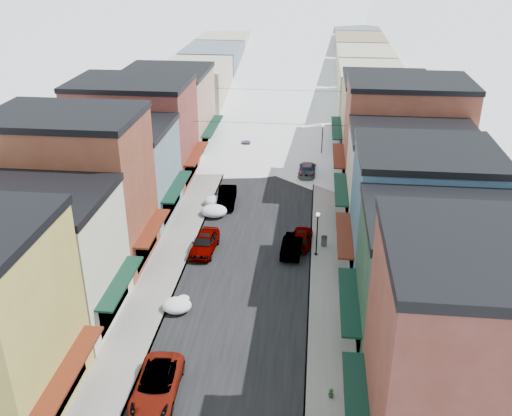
% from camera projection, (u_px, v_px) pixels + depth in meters
% --- Properties ---
extents(road, '(10.00, 160.00, 0.01)m').
position_uv_depth(road, '(280.00, 125.00, 81.59)').
color(road, black).
rests_on(road, ground).
extents(sidewalk_left, '(3.20, 160.00, 0.15)m').
position_uv_depth(sidewalk_left, '(235.00, 123.00, 82.20)').
color(sidewalk_left, gray).
rests_on(sidewalk_left, ground).
extents(sidewalk_right, '(3.20, 160.00, 0.15)m').
position_uv_depth(sidewalk_right, '(327.00, 126.00, 80.93)').
color(sidewalk_right, gray).
rests_on(sidewalk_right, ground).
extents(curb_left, '(0.10, 160.00, 0.15)m').
position_uv_depth(curb_left, '(245.00, 123.00, 82.05)').
color(curb_left, slate).
rests_on(curb_left, ground).
extents(curb_right, '(0.10, 160.00, 0.15)m').
position_uv_depth(curb_right, '(316.00, 125.00, 81.08)').
color(curb_right, slate).
rests_on(curb_right, ground).
extents(bldg_l_cream, '(11.30, 8.20, 9.50)m').
position_uv_depth(bldg_l_cream, '(37.00, 258.00, 38.12)').
color(bldg_l_cream, beige).
rests_on(bldg_l_cream, ground).
extents(bldg_l_brick_near, '(12.30, 8.20, 12.50)m').
position_uv_depth(bldg_l_brick_near, '(74.00, 190.00, 44.72)').
color(bldg_l_brick_near, brown).
rests_on(bldg_l_brick_near, ground).
extents(bldg_l_grayblue, '(11.30, 9.20, 9.00)m').
position_uv_depth(bldg_l_grayblue, '(117.00, 171.00, 53.06)').
color(bldg_l_grayblue, gray).
rests_on(bldg_l_grayblue, ground).
extents(bldg_l_brick_far, '(13.30, 9.20, 11.00)m').
position_uv_depth(bldg_l_brick_far, '(135.00, 131.00, 60.82)').
color(bldg_l_brick_far, maroon).
rests_on(bldg_l_brick_far, ground).
extents(bldg_l_tan, '(11.30, 11.20, 10.00)m').
position_uv_depth(bldg_l_tan, '(167.00, 111.00, 69.93)').
color(bldg_l_tan, tan).
rests_on(bldg_l_tan, ground).
extents(bldg_r_brick_near, '(12.30, 9.20, 12.50)m').
position_uv_depth(bldg_r_brick_near, '(495.00, 364.00, 26.37)').
color(bldg_r_brick_near, maroon).
rests_on(bldg_r_brick_near, ground).
extents(bldg_r_green, '(11.30, 9.20, 9.50)m').
position_uv_depth(bldg_r_green, '(442.00, 285.00, 35.15)').
color(bldg_r_green, '#1C3B2A').
rests_on(bldg_r_green, ground).
extents(bldg_r_blue, '(11.30, 9.20, 10.50)m').
position_uv_depth(bldg_r_blue, '(421.00, 214.00, 43.03)').
color(bldg_r_blue, '#325571').
rests_on(bldg_r_blue, ground).
extents(bldg_r_cream, '(12.30, 9.20, 9.00)m').
position_uv_depth(bldg_r_cream, '(410.00, 179.00, 51.39)').
color(bldg_r_cream, beige).
rests_on(bldg_r_cream, ground).
extents(bldg_r_brick_far, '(13.30, 9.20, 11.50)m').
position_uv_depth(bldg_r_brick_far, '(404.00, 135.00, 58.90)').
color(bldg_r_brick_far, brown).
rests_on(bldg_r_brick_far, ground).
extents(bldg_r_tan, '(11.30, 11.20, 9.50)m').
position_uv_depth(bldg_r_tan, '(384.00, 117.00, 68.41)').
color(bldg_r_tan, tan).
rests_on(bldg_r_tan, ground).
extents(distant_blocks, '(34.00, 55.00, 8.00)m').
position_uv_depth(distant_blocks, '(289.00, 65.00, 100.56)').
color(distant_blocks, gray).
rests_on(distant_blocks, ground).
extents(overhead_cables, '(16.40, 15.04, 0.04)m').
position_uv_depth(overhead_cables, '(274.00, 105.00, 67.71)').
color(overhead_cables, black).
rests_on(overhead_cables, ground).
extents(car_white_suv, '(2.68, 5.45, 1.49)m').
position_uv_depth(car_white_suv, '(157.00, 385.00, 32.91)').
color(car_white_suv, '#BDBEC0').
rests_on(car_white_suv, ground).
extents(car_silver_sedan, '(2.17, 4.86, 1.62)m').
position_uv_depth(car_silver_sedan, '(205.00, 243.00, 48.21)').
color(car_silver_sedan, gray).
rests_on(car_silver_sedan, ground).
extents(car_dark_hatch, '(1.96, 4.84, 1.56)m').
position_uv_depth(car_dark_hatch, '(227.00, 197.00, 56.86)').
color(car_dark_hatch, black).
rests_on(car_dark_hatch, ground).
extents(car_silver_wagon, '(2.19, 4.71, 1.33)m').
position_uv_depth(car_silver_wagon, '(246.00, 147.00, 70.68)').
color(car_silver_wagon, '#9D9FA5').
rests_on(car_silver_wagon, ground).
extents(car_green_sedan, '(1.92, 4.62, 1.49)m').
position_uv_depth(car_green_sedan, '(292.00, 245.00, 48.01)').
color(car_green_sedan, black).
rests_on(car_green_sedan, ground).
extents(car_gray_suv, '(2.00, 4.26, 1.41)m').
position_uv_depth(car_gray_suv, '(302.00, 237.00, 49.33)').
color(car_gray_suv, '#989AA0').
rests_on(car_gray_suv, ground).
extents(car_black_sedan, '(2.06, 4.78, 1.37)m').
position_uv_depth(car_black_sedan, '(307.00, 169.00, 64.00)').
color(car_black_sedan, black).
rests_on(car_black_sedan, ground).
extents(car_lane_silver, '(2.42, 4.94, 1.62)m').
position_uv_depth(car_lane_silver, '(262.00, 135.00, 74.68)').
color(car_lane_silver, '#A2A5AA').
rests_on(car_lane_silver, ground).
extents(car_lane_white, '(3.02, 5.64, 1.51)m').
position_uv_depth(car_lane_white, '(300.00, 93.00, 95.13)').
color(car_lane_white, white).
rests_on(car_lane_white, ground).
extents(trash_can, '(0.53, 0.53, 0.90)m').
position_uv_depth(trash_can, '(324.00, 241.00, 48.89)').
color(trash_can, '#575A5C').
rests_on(trash_can, sidewalk_right).
extents(streetlamp_near, '(0.33, 0.33, 3.92)m').
position_uv_depth(streetlamp_near, '(317.00, 228.00, 46.63)').
color(streetlamp_near, black).
rests_on(streetlamp_near, sidewalk_right).
extents(streetlamp_far, '(0.37, 0.37, 4.50)m').
position_uv_depth(streetlamp_far, '(322.00, 137.00, 66.96)').
color(streetlamp_far, black).
rests_on(streetlamp_far, sidewalk_right).
extents(planter_far, '(0.35, 0.35, 0.56)m').
position_uv_depth(planter_far, '(331.00, 393.00, 32.75)').
color(planter_far, '#295024').
rests_on(planter_far, sidewalk_right).
extents(snow_pile_near, '(2.14, 2.51, 0.90)m').
position_uv_depth(snow_pile_near, '(177.00, 305.00, 40.66)').
color(snow_pile_near, white).
rests_on(snow_pile_near, ground).
extents(snow_pile_mid, '(2.34, 2.64, 0.99)m').
position_uv_depth(snow_pile_mid, '(216.00, 201.00, 56.68)').
color(snow_pile_mid, white).
rests_on(snow_pile_mid, ground).
extents(snow_pile_far, '(2.53, 2.75, 1.07)m').
position_uv_depth(snow_pile_far, '(214.00, 211.00, 54.57)').
color(snow_pile_far, white).
rests_on(snow_pile_far, ground).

